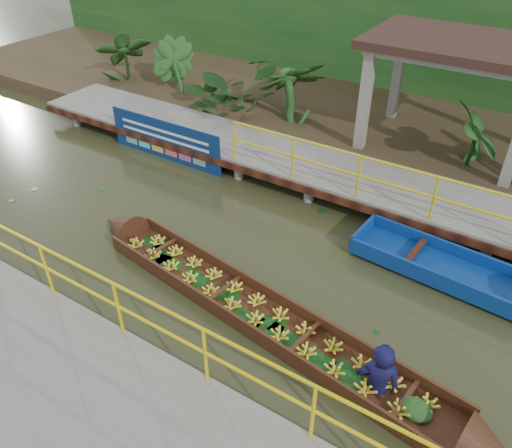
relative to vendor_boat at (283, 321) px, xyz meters
The scene contains 10 objects.
ground 2.87m from the vendor_boat, 154.37° to the left, with size 80.00×80.00×0.00m, color #2D3319.
land_strip 9.11m from the vendor_boat, 106.43° to the left, with size 30.00×8.00×0.45m, color #332919.
far_dock 5.32m from the vendor_boat, 118.74° to the left, with size 16.00×2.06×1.66m.
near_dock 3.36m from the vendor_boat, 118.03° to the right, with size 18.00×2.40×1.73m.
pavilion 7.96m from the vendor_boat, 86.79° to the left, with size 4.40×3.00×3.00m.
foliage_backdrop 11.65m from the vendor_boat, 102.92° to the left, with size 30.00×0.80×4.00m, color #154419.
vendor_boat is the anchor object (origin of this frame).
moored_blue_boat 4.00m from the vendor_boat, 46.09° to the left, with size 4.08×1.35×0.96m.
blue_banner 6.88m from the vendor_boat, 147.30° to the left, with size 3.62×0.04×1.13m.
tropical_plants 7.70m from the vendor_boat, 121.22° to the left, with size 14.30×1.30×1.63m.
Camera 1 is at (5.32, -6.38, 6.40)m, focal length 35.00 mm.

